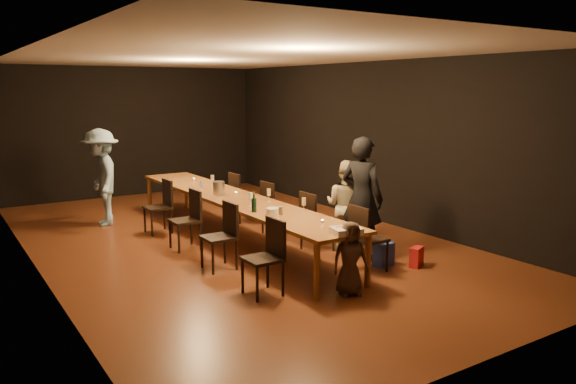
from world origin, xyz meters
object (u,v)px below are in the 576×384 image
chair_right_0 (369,238)px  chair_right_3 (244,197)px  chair_left_0 (262,258)px  plate_stack (273,212)px  man_blue (102,177)px  birthday_cake (346,231)px  chair_left_2 (185,220)px  woman_tan (346,206)px  chair_left_3 (158,207)px  child (350,258)px  woman_birthday (362,198)px  table (233,199)px  ice_bucket (219,188)px  chair_right_2 (277,208)px  champagne_bottle (254,202)px  chair_right_1 (318,221)px  chair_left_1 (219,237)px

chair_right_0 → chair_right_3: 3.60m
chair_right_3 → chair_right_0: bearing=-0.0°
chair_left_0 → plate_stack: 1.12m
man_blue → birthday_cake: (1.53, -5.23, -0.10)m
birthday_cake → chair_right_3: bearing=91.2°
chair_left_2 → woman_tan: size_ratio=0.66×
birthday_cake → plate_stack: bearing=112.1°
chair_left_2 → man_blue: size_ratio=0.52×
chair_right_3 → chair_left_3: same height
chair_right_3 → child: size_ratio=1.02×
chair_right_3 → child: 4.25m
chair_left_3 → man_blue: man_blue is taller
woman_tan → man_blue: man_blue is taller
man_blue → chair_right_0: bearing=33.5°
woman_tan → child: size_ratio=1.55×
woman_birthday → table: bearing=11.3°
plate_stack → ice_bucket: size_ratio=0.91×
chair_right_3 → chair_right_2: bearing=-0.0°
chair_left_2 → champagne_bottle: bearing=-155.3°
chair_left_3 → champagne_bottle: (0.56, -2.42, 0.44)m
chair_right_1 → table: bearing=-144.7°
chair_right_3 → birthday_cake: size_ratio=2.34×
chair_left_0 → birthday_cake: (0.89, -0.50, 0.32)m
chair_right_3 → woman_tan: bearing=8.2°
chair_left_1 → chair_left_3: 2.40m
table → chair_right_2: (0.85, 0.00, -0.24)m
child → birthday_cake: 0.34m
chair_right_2 → man_blue: size_ratio=0.52×
table → child: size_ratio=6.56×
chair_right_2 → table: bearing=-90.0°
plate_stack → chair_right_2: bearing=56.5°
chair_left_3 → child: size_ratio=1.02×
man_blue → plate_stack: man_blue is taller
woman_tan → chair_left_3: bearing=14.5°
chair_left_1 → plate_stack: 0.83m
chair_left_1 → chair_left_2: size_ratio=1.00×
plate_stack → champagne_bottle: 0.38m
ice_bucket → man_blue: bearing=124.9°
chair_left_3 → woman_tan: woman_tan is taller
woman_birthday → child: 1.61m
chair_right_2 → woman_tan: woman_tan is taller
chair_right_1 → ice_bucket: size_ratio=4.34×
chair_left_3 → birthday_cake: 4.21m
plate_stack → champagne_bottle: bearing=106.5°
chair_right_2 → birthday_cake: bearing=-15.6°
chair_left_2 → ice_bucket: size_ratio=4.34×
ice_bucket → chair_right_3: bearing=42.9°
chair_right_2 → chair_left_2: bearing=-90.0°
man_blue → chair_left_0: bearing=14.8°
chair_right_3 → man_blue: (-2.34, 1.13, 0.43)m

